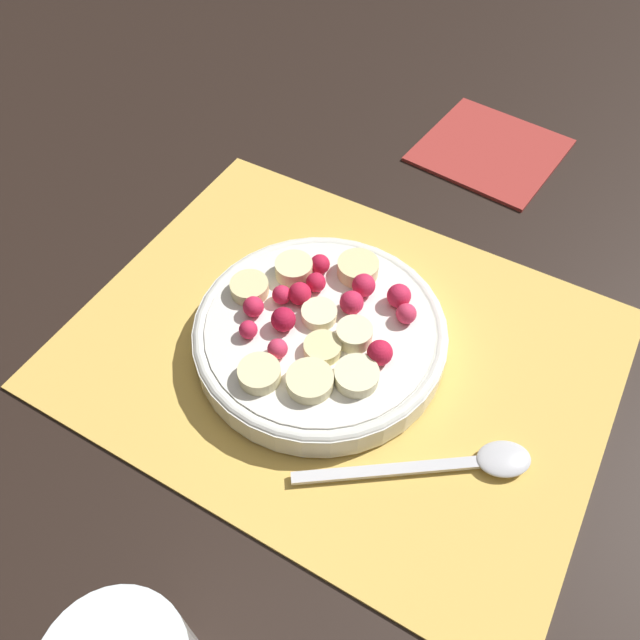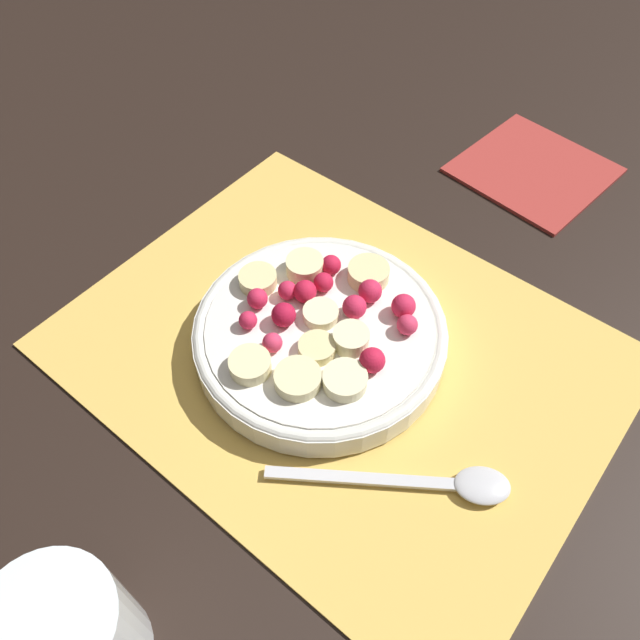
% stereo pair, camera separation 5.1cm
% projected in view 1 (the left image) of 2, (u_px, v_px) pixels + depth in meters
% --- Properties ---
extents(ground_plane, '(3.00, 3.00, 0.00)m').
position_uv_depth(ground_plane, '(339.00, 350.00, 0.54)').
color(ground_plane, black).
extents(placemat, '(0.45, 0.35, 0.01)m').
position_uv_depth(placemat, '(339.00, 348.00, 0.54)').
color(placemat, '#E0B251').
rests_on(placemat, ground_plane).
extents(fruit_bowl, '(0.21, 0.21, 0.05)m').
position_uv_depth(fruit_bowl, '(320.00, 332.00, 0.53)').
color(fruit_bowl, silver).
rests_on(fruit_bowl, placemat).
extents(spoon, '(0.16, 0.12, 0.01)m').
position_uv_depth(spoon, '(464.00, 463.00, 0.47)').
color(spoon, silver).
rests_on(spoon, placemat).
extents(napkin, '(0.16, 0.16, 0.01)m').
position_uv_depth(napkin, '(490.00, 149.00, 0.71)').
color(napkin, '#A3332D').
rests_on(napkin, ground_plane).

